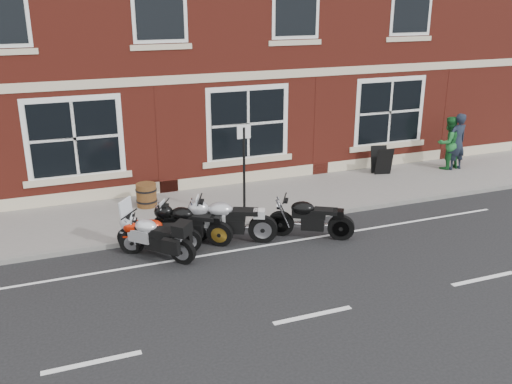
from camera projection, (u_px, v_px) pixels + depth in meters
ground at (255, 251)px, 13.28m from camera, size 80.00×80.00×0.00m
sidewalk at (217, 206)px, 15.90m from camera, size 30.00×3.00×0.12m
kerb at (235, 227)px, 14.51m from camera, size 30.00×0.16×0.12m
moto_touring_silver at (153, 235)px, 12.82m from camera, size 1.51×1.57×1.35m
moto_sport_red at (159, 233)px, 13.06m from camera, size 1.83×0.67×0.84m
moto_sport_black at (190, 222)px, 13.57m from camera, size 1.76×1.27×0.92m
moto_sport_silver at (228, 218)px, 13.64m from camera, size 2.13×1.09×1.03m
moto_naked_black at (309, 216)px, 13.86m from camera, size 1.88×1.21×0.95m
pedestrian_left at (457, 142)px, 18.75m from camera, size 0.73×0.51×1.88m
pedestrian_right at (448, 143)px, 18.85m from camera, size 0.90×0.73×1.76m
a_board_sign at (382, 160)px, 18.42m from camera, size 0.60×0.46×0.89m
barrel_planter at (146, 195)px, 15.65m from camera, size 0.58×0.58×0.64m
parking_sign at (244, 165)px, 14.43m from camera, size 0.35×0.07×2.49m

